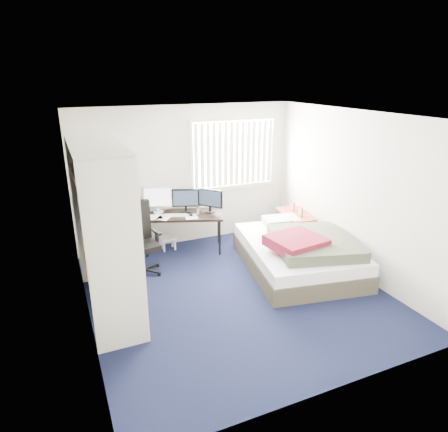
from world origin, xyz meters
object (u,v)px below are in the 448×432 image
office_chair (141,245)px  bed (299,252)px  desk (183,211)px  nightstand (295,217)px

office_chair → bed: size_ratio=0.49×
office_chair → bed: 2.52m
desk → nightstand: bearing=-16.4°
desk → bed: 2.12m
desk → bed: bearing=-45.5°
nightstand → desk: bearing=163.6°
desk → bed: size_ratio=0.64×
nightstand → bed: (-0.49, -0.91, -0.23)m
bed → desk: bearing=134.5°
nightstand → office_chair: bearing=179.4°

